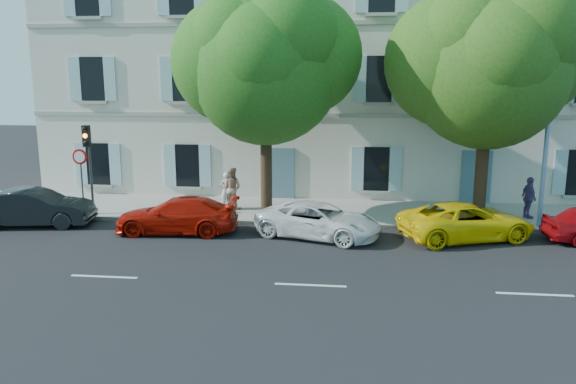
# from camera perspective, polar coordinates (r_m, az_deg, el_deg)

# --- Properties ---
(ground) EXTENTS (90.00, 90.00, 0.00)m
(ground) POSITION_cam_1_polar(r_m,az_deg,el_deg) (19.61, 3.15, -5.27)
(ground) COLOR black
(sidewalk) EXTENTS (36.00, 4.50, 0.15)m
(sidewalk) POSITION_cam_1_polar(r_m,az_deg,el_deg) (23.88, 3.79, -2.01)
(sidewalk) COLOR #A09E96
(sidewalk) RESTS_ON ground
(kerb) EXTENTS (36.00, 0.16, 0.16)m
(kerb) POSITION_cam_1_polar(r_m,az_deg,el_deg) (21.78, 3.51, -3.33)
(kerb) COLOR #9E998E
(kerb) RESTS_ON ground
(building) EXTENTS (28.00, 7.00, 12.00)m
(building) POSITION_cam_1_polar(r_m,az_deg,el_deg) (28.96, 4.51, 12.19)
(building) COLOR beige
(building) RESTS_ON ground
(car_dark_sedan) EXTENTS (4.61, 2.23, 1.45)m
(car_dark_sedan) POSITION_cam_1_polar(r_m,az_deg,el_deg) (23.83, -24.36, -1.46)
(car_dark_sedan) COLOR black
(car_dark_sedan) RESTS_ON ground
(car_red_coupe) EXTENTS (4.62, 2.09, 1.31)m
(car_red_coupe) POSITION_cam_1_polar(r_m,az_deg,el_deg) (21.21, -11.21, -2.34)
(car_red_coupe) COLOR #AC1004
(car_red_coupe) RESTS_ON ground
(car_white_coupe) EXTENTS (4.92, 3.36, 1.25)m
(car_white_coupe) POSITION_cam_1_polar(r_m,az_deg,el_deg) (20.24, 3.14, -2.89)
(car_white_coupe) COLOR white
(car_white_coupe) RESTS_ON ground
(car_yellow_supercar) EXTENTS (5.23, 3.65, 1.33)m
(car_yellow_supercar) POSITION_cam_1_polar(r_m,az_deg,el_deg) (20.93, 17.67, -2.85)
(car_yellow_supercar) COLOR yellow
(car_yellow_supercar) RESTS_ON ground
(tree_left) EXTENTS (5.83, 5.83, 9.03)m
(tree_left) POSITION_cam_1_polar(r_m,az_deg,el_deg) (22.00, -2.30, 12.31)
(tree_left) COLOR #3A2819
(tree_left) RESTS_ON sidewalk
(tree_right) EXTENTS (5.85, 5.85, 9.01)m
(tree_right) POSITION_cam_1_polar(r_m,az_deg,el_deg) (22.28, 19.69, 11.57)
(tree_right) COLOR #3A2819
(tree_right) RESTS_ON sidewalk
(traffic_light) EXTENTS (0.29, 0.41, 3.65)m
(traffic_light) POSITION_cam_1_polar(r_m,az_deg,el_deg) (24.05, -19.66, 4.01)
(traffic_light) COLOR #383A3D
(traffic_light) RESTS_ON sidewalk
(road_sign) EXTENTS (0.62, 0.09, 2.70)m
(road_sign) POSITION_cam_1_polar(r_m,az_deg,el_deg) (24.21, -20.31, 2.34)
(road_sign) COLOR #383A3D
(road_sign) RESTS_ON sidewalk
(street_lamp) EXTENTS (0.26, 1.76, 8.30)m
(street_lamp) POSITION_cam_1_polar(r_m,az_deg,el_deg) (22.50, 25.23, 8.40)
(street_lamp) COLOR #7293BF
(street_lamp) RESTS_ON sidewalk
(pedestrian_a) EXTENTS (0.68, 0.65, 1.57)m
(pedestrian_a) POSITION_cam_1_polar(r_m,az_deg,el_deg) (24.06, -6.31, 0.15)
(pedestrian_a) COLOR silver
(pedestrian_a) RESTS_ON sidewalk
(pedestrian_b) EXTENTS (1.00, 0.86, 1.79)m
(pedestrian_b) POSITION_cam_1_polar(r_m,az_deg,el_deg) (24.00, -5.74, 0.40)
(pedestrian_b) COLOR tan
(pedestrian_b) RESTS_ON sidewalk
(pedestrian_c) EXTENTS (0.59, 1.04, 1.67)m
(pedestrian_c) POSITION_cam_1_polar(r_m,az_deg,el_deg) (24.25, 23.28, -0.53)
(pedestrian_c) COLOR #574580
(pedestrian_c) RESTS_ON sidewalk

